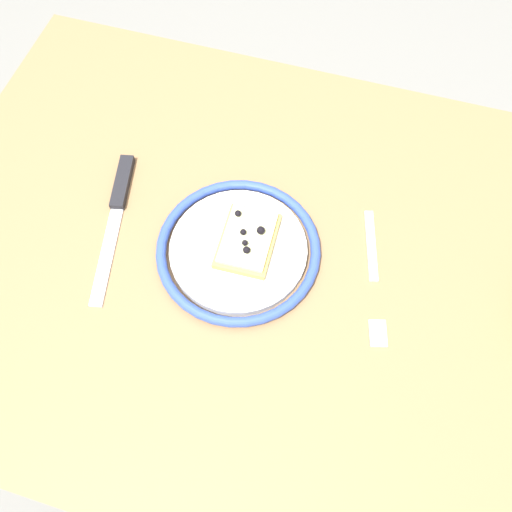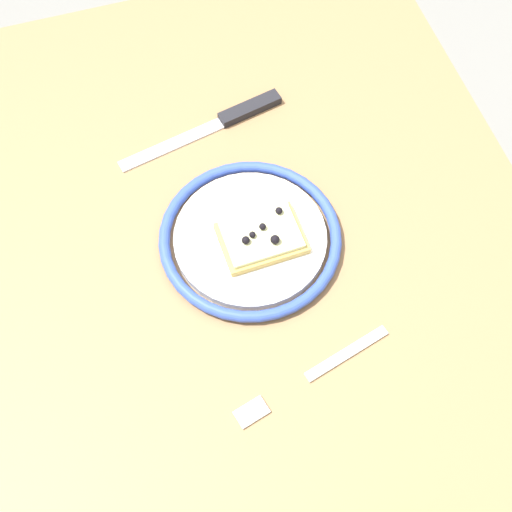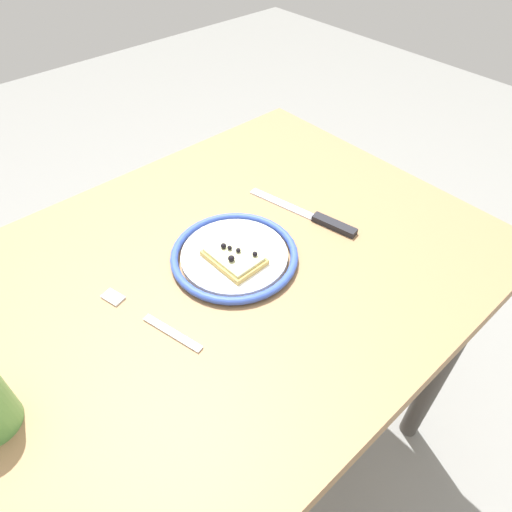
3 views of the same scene
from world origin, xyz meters
name	(u,v)px [view 3 (image 3 of 3)]	position (x,y,z in m)	size (l,w,h in m)	color
ground_plane	(234,449)	(0.00, 0.00, 0.00)	(6.00, 6.00, 0.00)	gray
dining_table	(222,305)	(0.00, 0.00, 0.67)	(0.99, 0.73, 0.77)	#936D47
plate	(236,257)	(0.04, 0.00, 0.78)	(0.23, 0.23, 0.02)	white
pizza_slice_near	(234,256)	(0.03, -0.01, 0.79)	(0.08, 0.10, 0.03)	tan
knife	(319,219)	(0.23, -0.03, 0.77)	(0.07, 0.24, 0.01)	silver
fork	(149,319)	(-0.15, -0.02, 0.77)	(0.07, 0.20, 0.00)	silver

